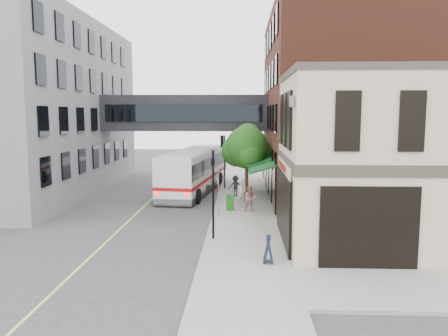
# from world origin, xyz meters

# --- Properties ---
(ground) EXTENTS (120.00, 120.00, 0.00)m
(ground) POSITION_xyz_m (0.00, 0.00, 0.00)
(ground) COLOR #38383A
(ground) RESTS_ON ground
(sidewalk_main) EXTENTS (4.00, 60.00, 0.15)m
(sidewalk_main) POSITION_xyz_m (2.00, 14.00, 0.07)
(sidewalk_main) COLOR gray
(sidewalk_main) RESTS_ON ground
(corner_building) EXTENTS (10.19, 8.12, 8.45)m
(corner_building) POSITION_xyz_m (8.97, 2.00, 4.21)
(corner_building) COLOR beige
(corner_building) RESTS_ON ground
(brick_building) EXTENTS (13.76, 18.00, 14.00)m
(brick_building) POSITION_xyz_m (9.98, 15.00, 6.99)
(brick_building) COLOR #54281A
(brick_building) RESTS_ON ground
(opposite_building) EXTENTS (14.00, 24.00, 14.00)m
(opposite_building) POSITION_xyz_m (-17.00, 16.00, 7.00)
(opposite_building) COLOR slate
(opposite_building) RESTS_ON ground
(skyway_bridge) EXTENTS (14.00, 3.18, 3.00)m
(skyway_bridge) POSITION_xyz_m (-3.00, 18.00, 6.50)
(skyway_bridge) COLOR black
(skyway_bridge) RESTS_ON ground
(traffic_signal_near) EXTENTS (0.44, 0.22, 4.60)m
(traffic_signal_near) POSITION_xyz_m (0.37, 2.00, 2.98)
(traffic_signal_near) COLOR black
(traffic_signal_near) RESTS_ON sidewalk_main
(traffic_signal_far) EXTENTS (0.53, 0.28, 4.50)m
(traffic_signal_far) POSITION_xyz_m (0.26, 17.00, 3.34)
(traffic_signal_far) COLOR black
(traffic_signal_far) RESTS_ON sidewalk_main
(street_sign_pole) EXTENTS (0.08, 0.75, 3.00)m
(street_sign_pole) POSITION_xyz_m (0.39, 7.00, 1.93)
(street_sign_pole) COLOR gray
(street_sign_pole) RESTS_ON sidewalk_main
(street_tree) EXTENTS (3.80, 3.20, 5.60)m
(street_tree) POSITION_xyz_m (2.19, 13.22, 3.91)
(street_tree) COLOR #382619
(street_tree) RESTS_ON sidewalk_main
(lane_marking) EXTENTS (0.12, 40.00, 0.01)m
(lane_marking) POSITION_xyz_m (-5.00, 10.00, 0.01)
(lane_marking) COLOR #D8CC4C
(lane_marking) RESTS_ON ground
(bus) EXTENTS (4.48, 12.97, 3.42)m
(bus) POSITION_xyz_m (-2.10, 16.04, 1.92)
(bus) COLOR white
(bus) RESTS_ON ground
(pedestrian_a) EXTENTS (0.76, 0.60, 1.83)m
(pedestrian_a) POSITION_xyz_m (1.83, 9.77, 1.07)
(pedestrian_a) COLOR beige
(pedestrian_a) RESTS_ON sidewalk_main
(pedestrian_b) EXTENTS (0.86, 0.70, 1.66)m
(pedestrian_b) POSITION_xyz_m (2.40, 8.33, 0.98)
(pedestrian_b) COLOR tan
(pedestrian_b) RESTS_ON sidewalk_main
(pedestrian_c) EXTENTS (1.17, 0.89, 1.61)m
(pedestrian_c) POSITION_xyz_m (1.35, 13.41, 0.96)
(pedestrian_c) COLOR black
(pedestrian_c) RESTS_ON sidewalk_main
(newspaper_box) EXTENTS (0.53, 0.47, 1.03)m
(newspaper_box) POSITION_xyz_m (1.09, 8.59, 0.67)
(newspaper_box) COLOR #1A6316
(newspaper_box) RESTS_ON sidewalk_main
(sandwich_board) EXTENTS (0.45, 0.66, 1.14)m
(sandwich_board) POSITION_xyz_m (2.97, -1.50, 0.72)
(sandwich_board) COLOR black
(sandwich_board) RESTS_ON sidewalk_main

